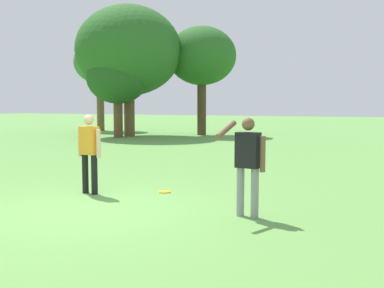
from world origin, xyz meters
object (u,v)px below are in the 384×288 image
at_px(tree_far_right, 129,51).
at_px(tree_broad_center, 118,78).
at_px(person_catcher, 247,159).
at_px(tree_tall_left, 100,63).
at_px(tree_slender_mid, 202,57).
at_px(frisbee, 165,192).
at_px(person_thrower, 89,149).

bearing_deg(tree_far_right, tree_broad_center, -95.01).
height_order(person_catcher, tree_tall_left, tree_tall_left).
bearing_deg(tree_far_right, tree_slender_mid, 37.94).
bearing_deg(person_catcher, frisbee, 149.13).
bearing_deg(person_catcher, tree_broad_center, 129.38).
relative_size(tree_tall_left, tree_broad_center, 1.31).
height_order(person_thrower, frisbee, person_thrower).
distance_m(person_catcher, tree_far_right, 19.39).
bearing_deg(person_thrower, tree_slender_mid, 104.93).
distance_m(person_thrower, tree_slender_mid, 18.16).
xyz_separation_m(frisbee, tree_slender_mid, (-5.94, 16.44, 4.58)).
bearing_deg(tree_slender_mid, tree_far_right, -142.06).
distance_m(person_thrower, tree_broad_center, 15.91).
bearing_deg(tree_slender_mid, frisbee, -70.14).
relative_size(tree_far_right, tree_slender_mid, 1.16).
relative_size(frisbee, tree_slender_mid, 0.04).
height_order(person_catcher, tree_far_right, tree_far_right).
bearing_deg(tree_far_right, person_thrower, -61.39).
distance_m(tree_tall_left, tree_slender_mid, 8.15).
xyz_separation_m(tree_tall_left, tree_slender_mid, (8.05, -1.28, -0.02)).
height_order(person_thrower, tree_tall_left, tree_tall_left).
distance_m(person_thrower, person_catcher, 3.59).
height_order(person_catcher, tree_broad_center, tree_broad_center).
distance_m(tree_broad_center, tree_far_right, 1.87).
height_order(frisbee, tree_broad_center, tree_broad_center).
bearing_deg(tree_tall_left, tree_slender_mid, -9.07).
relative_size(person_thrower, person_catcher, 1.00).
relative_size(tree_broad_center, tree_slender_mid, 0.74).
height_order(person_thrower, tree_far_right, tree_far_right).
relative_size(tree_broad_center, tree_far_right, 0.64).
distance_m(person_catcher, tree_tall_left, 25.25).
bearing_deg(tree_tall_left, tree_far_right, -39.81).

